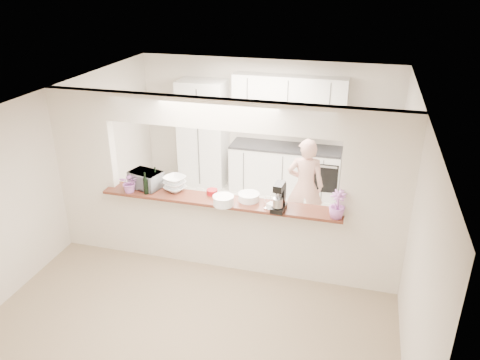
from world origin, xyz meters
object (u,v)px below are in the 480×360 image
at_px(stand_mixer, 279,198).
at_px(toaster_oven, 146,180).
at_px(refrigerator, 373,160).
at_px(person, 305,187).

bearing_deg(stand_mixer, toaster_oven, 174.83).
bearing_deg(refrigerator, person, -126.98).
xyz_separation_m(refrigerator, person, (-1.03, -1.37, -0.04)).
xyz_separation_m(toaster_oven, stand_mixer, (2.00, -0.18, 0.05)).
relative_size(refrigerator, toaster_oven, 3.77).
distance_m(toaster_oven, stand_mixer, 2.01).
relative_size(refrigerator, person, 1.05).
xyz_separation_m(stand_mixer, person, (0.17, 1.42, -0.46)).
distance_m(stand_mixer, person, 1.50).
bearing_deg(refrigerator, stand_mixer, -113.28).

